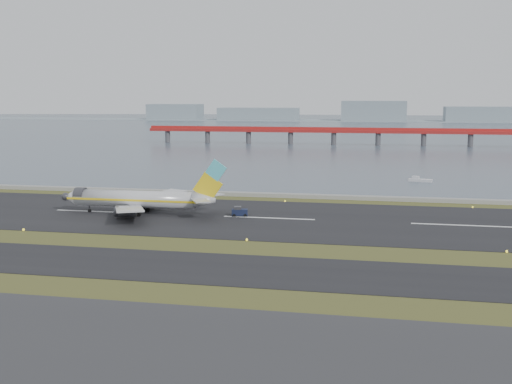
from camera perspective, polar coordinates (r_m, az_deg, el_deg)
ground at (r=110.39m, az=-1.66°, el=-5.22°), size 1000.00×1000.00×0.00m
taxiway_strip at (r=99.10m, az=-3.25°, el=-6.79°), size 1000.00×18.00×0.10m
runway_strip at (r=139.10m, az=1.16°, el=-2.34°), size 1000.00×45.00×0.10m
seawall at (r=168.21m, az=3.00°, el=-0.32°), size 1000.00×2.50×1.00m
bay_water at (r=565.57m, az=9.06°, el=5.68°), size 1400.00×800.00×1.30m
red_pier at (r=354.96m, az=10.82°, el=5.25°), size 260.00×5.00×10.20m
far_shoreline at (r=724.79m, az=10.72°, el=6.70°), size 1400.00×80.00×60.50m
airliner at (r=145.32m, az=-10.19°, el=-0.65°), size 38.52×32.89×12.80m
pushback_tug at (r=141.18m, az=-1.49°, el=-1.76°), size 3.81×2.68×2.23m
workboat_near at (r=205.71m, az=14.34°, el=1.04°), size 7.44×3.92×1.73m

